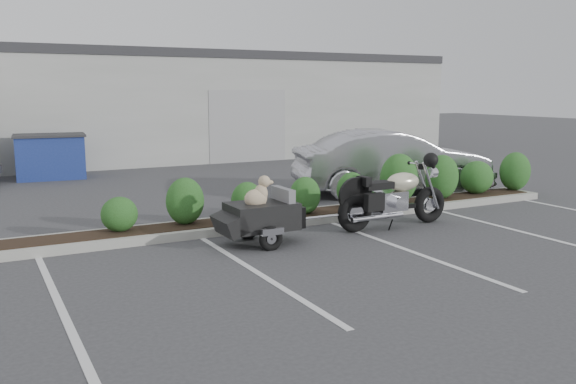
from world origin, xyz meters
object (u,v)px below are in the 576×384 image
motorcycle (394,198)px  sedan (392,162)px  pet_trailer (261,215)px  dumpster (50,156)px

motorcycle → sedan: sedan is taller
pet_trailer → sedan: sedan is taller
motorcycle → dumpster: bearing=115.9°
motorcycle → dumpster: 11.16m
sedan → pet_trailer: bearing=138.0°
pet_trailer → sedan: size_ratio=0.41×
dumpster → sedan: bearing=-37.7°
motorcycle → pet_trailer: size_ratio=1.26×
sedan → dumpster: 10.01m
motorcycle → sedan: (2.33, 3.13, 0.23)m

